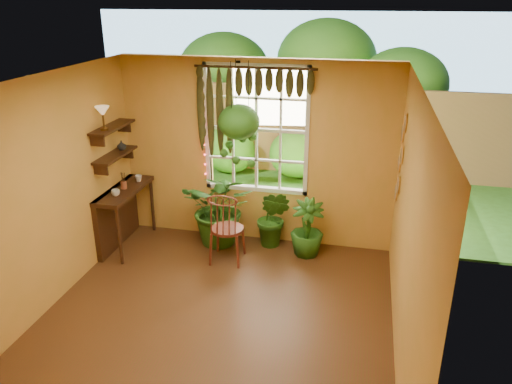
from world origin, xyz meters
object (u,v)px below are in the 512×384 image
(potted_plant_mid, at_px, (273,218))
(hanging_basket, at_px, (239,125))
(potted_plant_left, at_px, (221,207))
(counter_ledge, at_px, (119,210))
(windsor_chair, at_px, (227,238))

(potted_plant_mid, height_order, hanging_basket, hanging_basket)
(potted_plant_left, bearing_deg, hanging_basket, -3.75)
(potted_plant_mid, distance_m, hanging_basket, 1.46)
(counter_ledge, relative_size, windsor_chair, 0.99)
(counter_ledge, relative_size, potted_plant_left, 1.03)
(potted_plant_left, bearing_deg, potted_plant_mid, 4.98)
(counter_ledge, height_order, windsor_chair, windsor_chair)
(windsor_chair, bearing_deg, hanging_basket, 80.26)
(potted_plant_mid, xyz_separation_m, hanging_basket, (-0.48, -0.09, 1.38))
(windsor_chair, relative_size, hanging_basket, 0.84)
(windsor_chair, xyz_separation_m, potted_plant_left, (-0.22, 0.51, 0.23))
(potted_plant_left, xyz_separation_m, potted_plant_mid, (0.77, 0.07, -0.13))
(potted_plant_left, distance_m, potted_plant_mid, 0.78)
(counter_ledge, xyz_separation_m, potted_plant_mid, (2.22, 0.43, -0.10))
(windsor_chair, distance_m, potted_plant_mid, 0.80)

